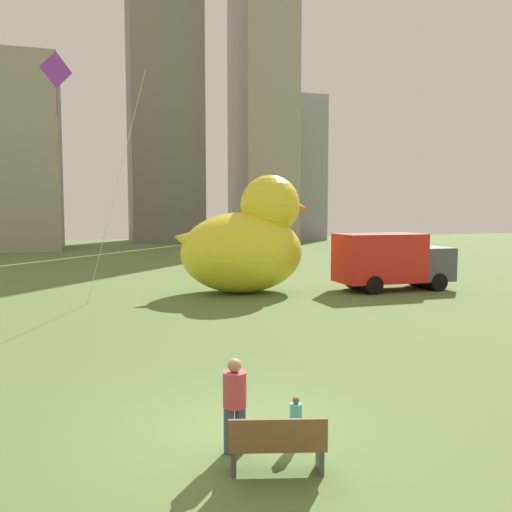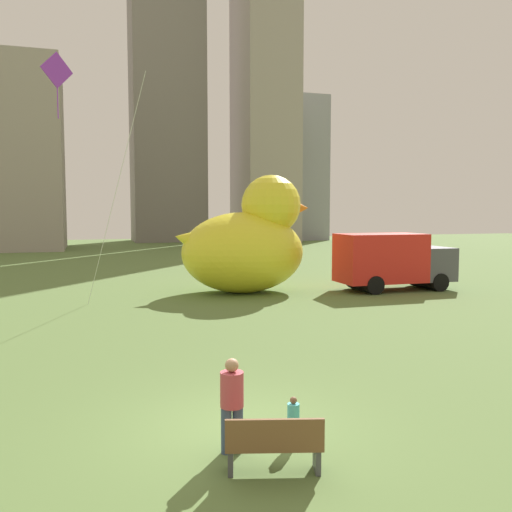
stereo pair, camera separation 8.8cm
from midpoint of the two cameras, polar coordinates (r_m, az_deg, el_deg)
ground_plane at (r=10.44m, az=-2.05°, el=-17.59°), size 140.00×140.00×0.00m
park_bench at (r=8.64m, az=1.95°, el=-19.15°), size 1.55×0.83×0.90m
person_adult at (r=9.17m, az=-2.55°, el=-14.99°), size 0.39×0.39×1.58m
person_child at (r=9.58m, az=3.94°, el=-16.70°), size 0.21×0.21×0.85m
giant_inflatable_duck at (r=26.36m, az=-1.06°, el=1.42°), size 6.92×4.44×5.74m
box_truck at (r=28.00m, az=13.93°, el=-0.57°), size 5.87×2.42×2.85m
city_skyline at (r=69.90m, az=-7.97°, el=13.89°), size 44.64×20.13×39.27m
kite_purple at (r=21.54m, az=-19.99°, el=16.91°), size 3.59×3.92×9.62m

